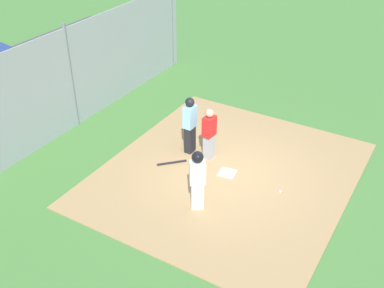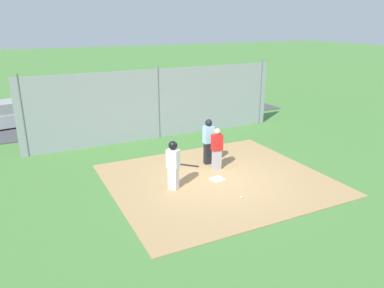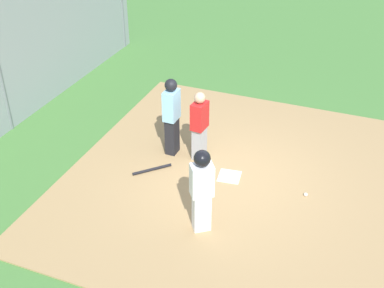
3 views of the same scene
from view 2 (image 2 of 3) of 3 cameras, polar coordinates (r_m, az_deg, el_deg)
name	(u,v)px [view 2 (image 2 of 3)]	position (r m, az deg, el deg)	size (l,w,h in m)	color
ground_plane	(217,180)	(12.78, 3.98, -5.61)	(140.00, 140.00, 0.00)	#477A38
dirt_infield	(217,180)	(12.78, 3.98, -5.54)	(7.20, 6.40, 0.03)	#A88456
home_plate	(217,179)	(12.76, 3.98, -5.44)	(0.44, 0.44, 0.02)	white
catcher	(217,148)	(13.34, 3.88, -0.68)	(0.40, 0.30, 1.56)	#9E9EA3
umpire	(208,141)	(13.81, 2.56, 0.54)	(0.39, 0.27, 1.75)	black
runner	(173,162)	(11.70, -2.94, -2.81)	(0.43, 0.46, 1.64)	silver
baseball_bat	(188,165)	(13.86, -0.66, -3.30)	(0.06, 0.06, 0.85)	black
baseball	(241,197)	(11.53, 7.68, -8.19)	(0.07, 0.07, 0.07)	white
backstop_fence	(158,104)	(16.97, -5.24, 6.19)	(12.00, 0.10, 3.35)	#93999E
parking_lot	(129,115)	(21.72, -9.72, 4.46)	(18.00, 5.20, 0.04)	#424247
parked_car_blue	(137,105)	(21.55, -8.56, 6.04)	(4.41, 2.36, 1.28)	#28428C
parked_car_green	(75,111)	(20.82, -17.75, 4.91)	(4.40, 2.33, 1.28)	#235B38
parked_car_silver	(5,115)	(21.21, -27.00, 3.99)	(4.42, 2.40, 1.28)	#B2B2B7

